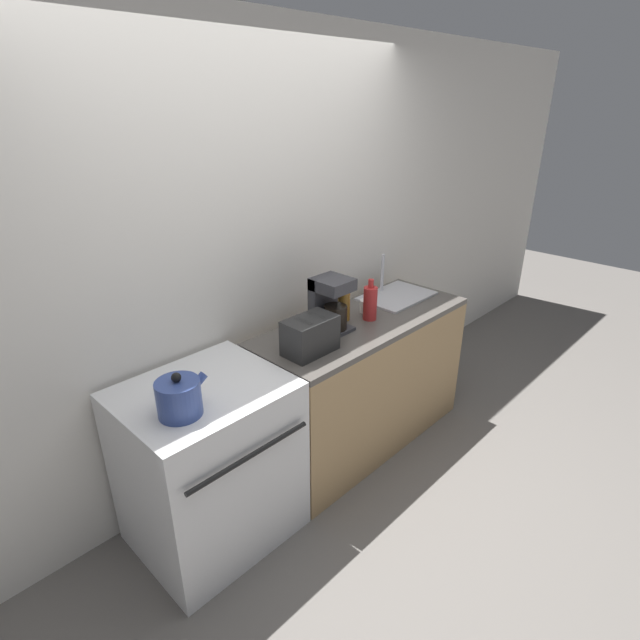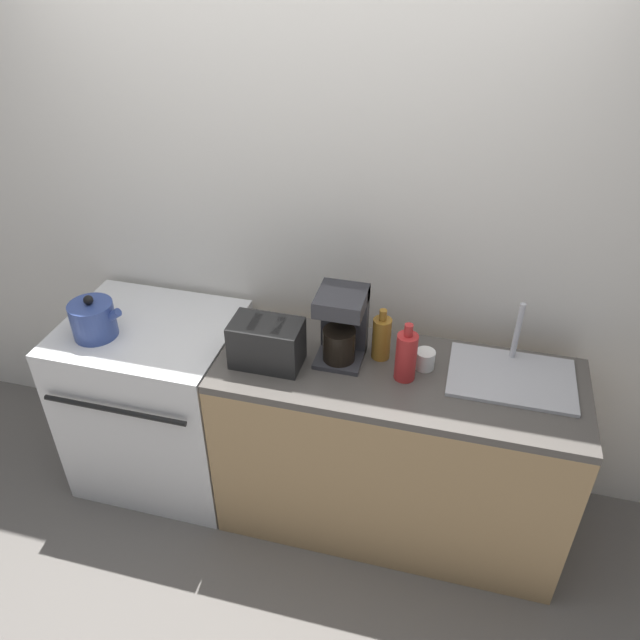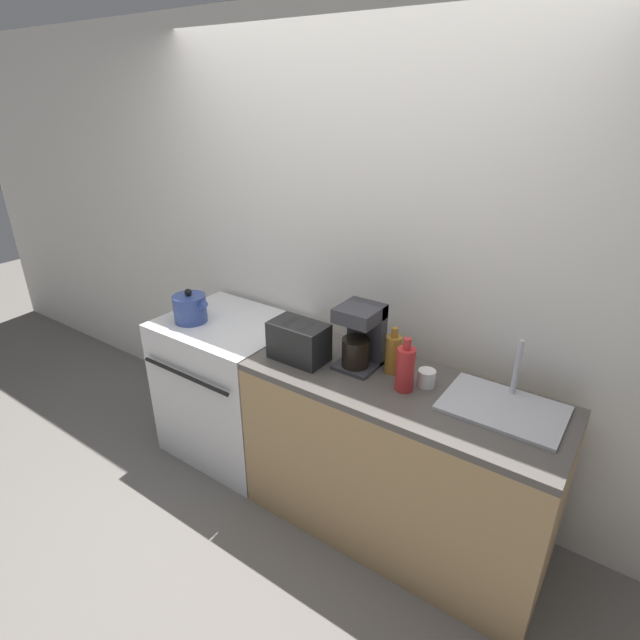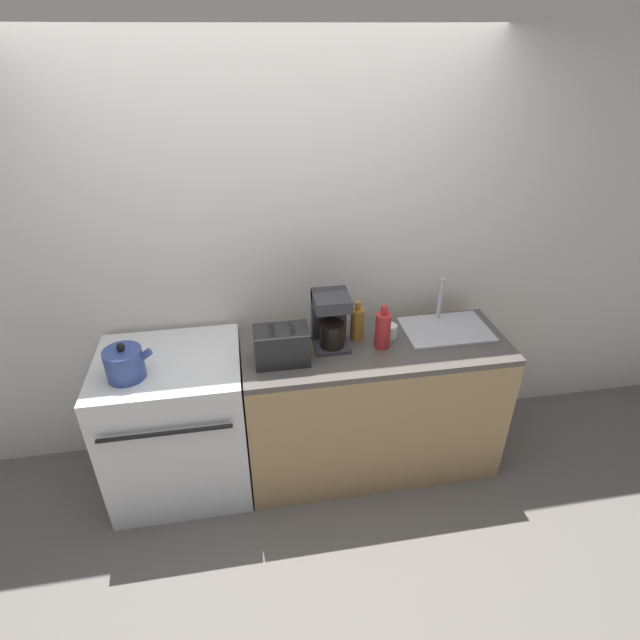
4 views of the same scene
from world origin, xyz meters
name	(u,v)px [view 4 (image 4 of 4)]	position (x,y,z in m)	size (l,w,h in m)	color
ground_plane	(292,506)	(0.00, 0.00, 0.00)	(12.00, 12.00, 0.00)	slate
wall_back	(271,259)	(0.00, 0.72, 1.30)	(8.00, 0.05, 2.60)	silver
stove	(178,422)	(-0.63, 0.33, 0.47)	(0.79, 0.70, 0.91)	silver
counter_block	(372,406)	(0.55, 0.29, 0.45)	(1.54, 0.59, 0.91)	tan
kettle	(125,364)	(-0.81, 0.22, 0.99)	(0.24, 0.19, 0.21)	#33478C
toaster	(282,346)	(0.00, 0.22, 1.01)	(0.29, 0.18, 0.20)	black
coffee_maker	(330,318)	(0.29, 0.35, 1.08)	(0.20, 0.21, 0.33)	#333338
sink_tray	(445,328)	(1.00, 0.38, 0.92)	(0.51, 0.35, 0.28)	#B7B7BC
bottle_amber	(357,323)	(0.45, 0.38, 1.01)	(0.08, 0.08, 0.24)	#9E6B23
bottle_red	(383,330)	(0.57, 0.27, 1.02)	(0.09, 0.09, 0.26)	#B72828
cup_white	(390,331)	(0.64, 0.36, 0.95)	(0.08, 0.08, 0.08)	white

